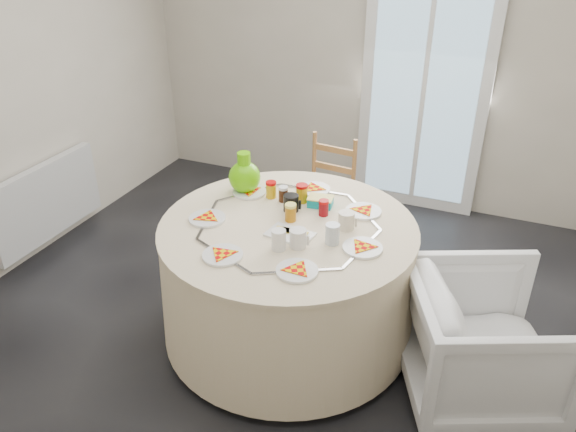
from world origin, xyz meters
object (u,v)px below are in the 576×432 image
at_px(wooden_chair, 324,189).
at_px(green_pitcher, 244,173).
at_px(radiator, 46,201).
at_px(table, 288,280).
at_px(armchair, 485,334).

distance_m(wooden_chair, green_pitcher, 0.88).
relative_size(radiator, table, 0.69).
relative_size(table, armchair, 1.93).
bearing_deg(armchair, wooden_chair, 25.04).
distance_m(radiator, green_pitcher, 1.68).
bearing_deg(wooden_chair, armchair, -34.80).
bearing_deg(radiator, wooden_chair, 23.51).
distance_m(armchair, green_pitcher, 1.61).
relative_size(radiator, wooden_chair, 1.19).
height_order(table, armchair, armchair).
height_order(table, green_pitcher, green_pitcher).
xyz_separation_m(table, green_pitcher, (-0.40, 0.27, 0.49)).
height_order(radiator, green_pitcher, green_pitcher).
height_order(radiator, wooden_chair, wooden_chair).
bearing_deg(table, wooden_chair, 98.18).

